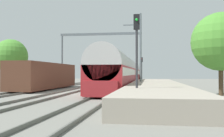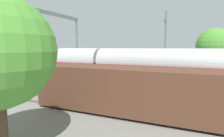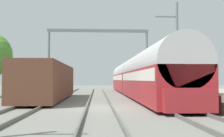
{
  "view_description": "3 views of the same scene",
  "coord_description": "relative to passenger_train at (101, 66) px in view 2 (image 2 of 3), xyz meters",
  "views": [
    {
      "loc": [
        7.29,
        -20.86,
        1.78
      ],
      "look_at": [
        4.02,
        1.64,
        2.18
      ],
      "focal_mm": 41.06,
      "sensor_mm": 36.0,
      "label": 1
    },
    {
      "loc": [
        -14.79,
        2.95,
        4.12
      ],
      "look_at": [
        -0.65,
        9.09,
        2.32
      ],
      "focal_mm": 29.79,
      "sensor_mm": 36.0,
      "label": 2
    },
    {
      "loc": [
        -0.12,
        -15.55,
        1.64
      ],
      "look_at": [
        2.01,
        22.59,
        3.24
      ],
      "focal_mm": 42.62,
      "sensor_mm": 36.0,
      "label": 3
    }
  ],
  "objects": [
    {
      "name": "platform",
      "position": [
        3.82,
        -10.54,
        -1.52
      ],
      "size": [
        4.4,
        28.0,
        0.9
      ],
      "color": "#A39989",
      "rests_on": "ground"
    },
    {
      "name": "passenger_train",
      "position": [
        0.0,
        0.0,
        0.0
      ],
      "size": [
        2.93,
        32.85,
        3.82
      ],
      "color": "maroon",
      "rests_on": "ground"
    },
    {
      "name": "freight_car",
      "position": [
        -8.04,
        -6.5,
        -0.5
      ],
      "size": [
        2.8,
        13.0,
        2.7
      ],
      "color": "#563323",
      "rests_on": "ground"
    },
    {
      "name": "person_crossing",
      "position": [
        1.91,
        5.64,
        -0.94
      ],
      "size": [
        0.46,
        0.38,
        1.73
      ],
      "rotation": [
        0.0,
        0.0,
        2.73
      ],
      "color": "#393939",
      "rests_on": "ground"
    },
    {
      "name": "railway_signal_far",
      "position": [
        1.92,
        14.5,
        1.07
      ],
      "size": [
        0.36,
        0.3,
        4.72
      ],
      "color": "#2D2D33",
      "rests_on": "ground"
    },
    {
      "name": "catenary_gantry",
      "position": [
        -4.02,
        4.51,
        3.65
      ],
      "size": [
        12.44,
        0.28,
        7.86
      ],
      "color": "slate",
      "rests_on": "ground"
    },
    {
      "name": "catenary_pole_east_mid",
      "position": [
        2.35,
        -6.78,
        2.18
      ],
      "size": [
        1.9,
        0.2,
        8.0
      ],
      "color": "slate",
      "rests_on": "ground"
    },
    {
      "name": "tree_east_background",
      "position": [
        8.89,
        -12.17,
        2.28
      ],
      "size": [
        4.63,
        4.63,
        6.58
      ],
      "color": "#4C3826",
      "rests_on": "ground"
    }
  ]
}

